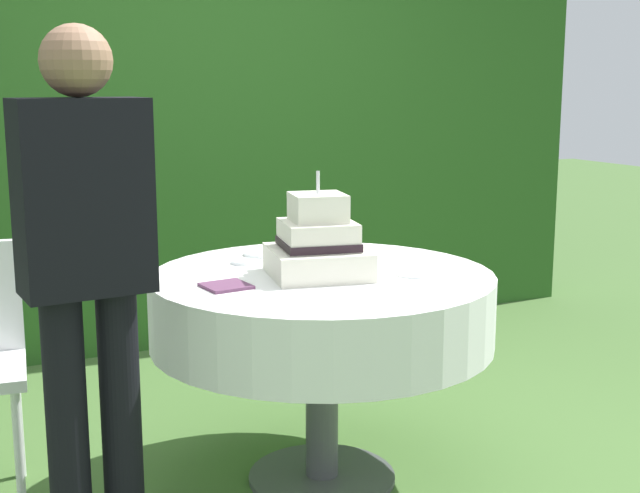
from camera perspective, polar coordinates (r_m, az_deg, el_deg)
name	(u,v)px	position (r m, az deg, el deg)	size (l,w,h in m)	color
ground_plane	(322,479)	(3.31, 0.13, -15.01)	(20.00, 20.00, 0.00)	#476B33
foliage_hedge	(163,95)	(4.89, -10.29, 9.75)	(5.18, 0.44, 2.73)	#28561E
cake_table	(322,309)	(3.09, 0.13, -4.14)	(1.22, 1.22, 0.78)	#4C4C51
wedding_cake	(318,245)	(3.00, -0.10, 0.10)	(0.39, 0.39, 0.37)	silver
serving_plate_near	(296,248)	(3.48, -1.56, -0.12)	(0.10, 0.10, 0.01)	white
serving_plate_far	(263,253)	(3.38, -3.80, -0.46)	(0.15, 0.15, 0.01)	white
serving_plate_left	(414,274)	(3.04, 6.20, -1.79)	(0.12, 0.12, 0.01)	white
serving_plate_right	(244,262)	(3.23, -4.99, -1.01)	(0.10, 0.10, 0.01)	white
napkin_stack	(226,286)	(2.86, -6.19, -2.59)	(0.14, 0.14, 0.01)	#603856
standing_person	(86,265)	(2.56, -15.10, -1.19)	(0.37, 0.23, 1.60)	black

